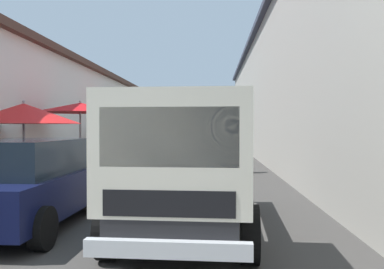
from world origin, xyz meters
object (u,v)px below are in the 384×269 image
vendor_in_shade (192,141)px  parked_scooter (90,160)px  fruit_stall_near_right (24,121)px  fruit_stall_near_left (79,118)px  fruit_stall_far_left (129,128)px  vendor_by_crates (241,149)px  hatchback_car (26,182)px  delivery_truck (184,171)px

vendor_in_shade → parked_scooter: vendor_in_shade is taller
parked_scooter → fruit_stall_near_right: bearing=179.8°
fruit_stall_near_left → vendor_in_shade: 7.85m
fruit_stall_near_right → vendor_in_shade: bearing=-18.8°
fruit_stall_far_left → vendor_by_crates: fruit_stall_far_left is taller
parked_scooter → vendor_by_crates: bearing=-87.0°
fruit_stall_near_right → parked_scooter: 5.26m
fruit_stall_far_left → hatchback_car: size_ratio=0.63×
fruit_stall_near_left → vendor_in_shade: fruit_stall_near_left is taller
fruit_stall_far_left → vendor_in_shade: fruit_stall_far_left is taller
hatchback_car → vendor_by_crates: vendor_by_crates is taller
parked_scooter → fruit_stall_far_left: bearing=-13.3°
hatchback_car → fruit_stall_near_left: bearing=9.9°
vendor_in_shade → fruit_stall_near_left: bearing=156.7°
fruit_stall_near_left → hatchback_car: (-5.71, -1.00, -1.19)m
fruit_stall_near_right → vendor_in_shade: size_ratio=1.58×
fruit_stall_near_right → delivery_truck: 5.60m
vendor_by_crates → vendor_in_shade: size_ratio=0.91×
delivery_truck → parked_scooter: size_ratio=2.96×
fruit_stall_far_left → vendor_by_crates: size_ratio=1.62×
fruit_stall_near_left → delivery_truck: fruit_stall_near_left is taller
fruit_stall_near_right → vendor_in_shade: 10.67m
hatchback_car → parked_scooter: size_ratio=2.34×
hatchback_car → parked_scooter: hatchback_car is taller
fruit_stall_near_right → fruit_stall_near_left: (2.91, -0.34, 0.12)m
fruit_stall_near_left → vendor_in_shade: (7.15, -3.08, -0.96)m
fruit_stall_near_right → fruit_stall_near_left: 2.94m
fruit_stall_far_left → parked_scooter: (-3.17, 0.75, -1.16)m
delivery_truck → parked_scooter: (8.87, 4.04, -0.59)m
fruit_stall_near_left → delivery_truck: size_ratio=0.56×
fruit_stall_near_right → fruit_stall_near_left: size_ratio=0.94×
hatchback_car → delivery_truck: (-0.99, -2.72, 0.30)m
delivery_truck → vendor_in_shade: bearing=2.6°
fruit_stall_near_right → hatchback_car: 3.28m
vendor_in_shade → parked_scooter: (-4.98, 3.40, -0.52)m
fruit_stall_near_left → fruit_stall_far_left: bearing=-4.6°
fruit_stall_near_left → vendor_in_shade: size_ratio=1.68×
delivery_truck → vendor_by_crates: bearing=-8.7°
fruit_stall_near_right → parked_scooter: size_ratio=1.57×
parked_scooter → delivery_truck: bearing=-155.5°
vendor_in_shade → parked_scooter: size_ratio=0.99×
vendor_in_shade → fruit_stall_near_right: bearing=161.2°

